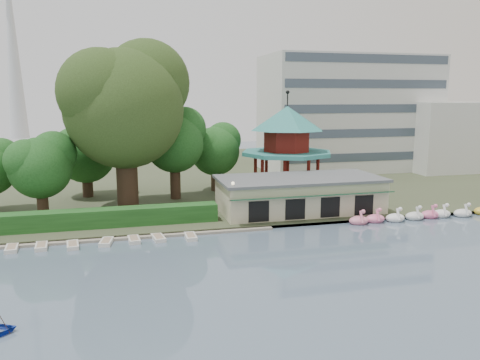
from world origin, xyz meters
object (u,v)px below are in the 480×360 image
object	(u,v)px
dock	(98,239)
pavilion	(287,141)
boathouse	(299,194)
big_tree	(125,100)

from	to	relation	value
dock	pavilion	size ratio (longest dim) A/B	2.52
dock	boathouse	size ratio (longest dim) A/B	1.83
boathouse	big_tree	size ratio (longest dim) A/B	0.95
dock	big_tree	bearing A→B (deg)	73.88
pavilion	big_tree	world-z (taller)	big_tree
boathouse	dock	bearing A→B (deg)	-167.76
boathouse	big_tree	distance (m)	22.45
boathouse	big_tree	bearing A→B (deg)	161.64
big_tree	boathouse	bearing A→B (deg)	-18.36
dock	pavilion	distance (m)	29.14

